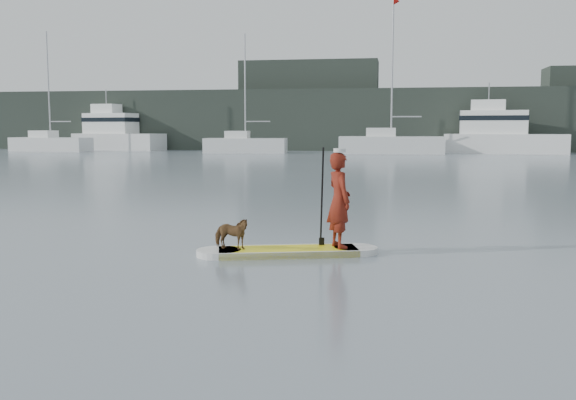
% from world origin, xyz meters
% --- Properties ---
extents(ground, '(140.00, 140.00, 0.00)m').
position_xyz_m(ground, '(0.00, 0.00, 0.00)').
color(ground, slate).
rests_on(ground, ground).
extents(paddleboard, '(3.21, 1.48, 0.12)m').
position_xyz_m(paddleboard, '(-2.82, -0.76, 0.06)').
color(paddleboard, yellow).
rests_on(paddleboard, ground).
extents(paddler, '(0.67, 0.75, 1.73)m').
position_xyz_m(paddler, '(-1.92, -0.51, 0.99)').
color(paddler, maroon).
rests_on(paddler, paddleboard).
extents(white_cap, '(0.22, 0.22, 0.07)m').
position_xyz_m(white_cap, '(-1.92, -0.51, 1.89)').
color(white_cap, silver).
rests_on(white_cap, paddler).
extents(dog, '(0.72, 0.40, 0.58)m').
position_xyz_m(dog, '(-3.81, -1.04, 0.41)').
color(dog, brown).
rests_on(dog, paddleboard).
extents(paddle, '(0.11, 0.30, 2.00)m').
position_xyz_m(paddle, '(-2.26, -0.35, 0.80)').
color(paddle, black).
rests_on(paddle, ground).
extents(sailboat_a, '(7.94, 3.24, 11.22)m').
position_xyz_m(sailboat_a, '(-33.61, 44.56, 0.78)').
color(sailboat_a, white).
rests_on(sailboat_a, ground).
extents(sailboat_c, '(7.43, 2.86, 10.48)m').
position_xyz_m(sailboat_c, '(-14.44, 44.12, 0.78)').
color(sailboat_c, white).
rests_on(sailboat_c, ground).
extents(sailboat_d, '(9.08, 3.14, 13.22)m').
position_xyz_m(sailboat_d, '(-1.58, 44.63, 0.95)').
color(sailboat_d, white).
rests_on(sailboat_d, ground).
extents(motor_yacht_a, '(10.74, 4.93, 6.21)m').
position_xyz_m(motor_yacht_a, '(8.02, 47.25, 1.75)').
color(motor_yacht_a, white).
rests_on(motor_yacht_a, ground).
extents(motor_yacht_b, '(9.64, 4.80, 6.08)m').
position_xyz_m(motor_yacht_b, '(-28.99, 48.94, 1.71)').
color(motor_yacht_b, white).
rests_on(motor_yacht_b, ground).
extents(shore_mass, '(90.00, 6.00, 6.00)m').
position_xyz_m(shore_mass, '(0.00, 53.00, 3.00)').
color(shore_mass, '#212923').
rests_on(shore_mass, ground).
extents(shore_building_west, '(14.00, 4.00, 9.00)m').
position_xyz_m(shore_building_west, '(-10.00, 54.00, 4.50)').
color(shore_building_west, '#212923').
rests_on(shore_building_west, ground).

